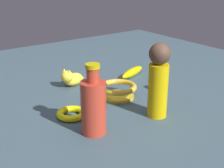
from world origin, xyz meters
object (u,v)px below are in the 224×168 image
(bowl, at_px, (118,89))
(bangle, at_px, (72,114))
(cat_figurine, at_px, (72,78))
(banana, at_px, (132,72))
(bottle_tall, at_px, (93,105))
(person_figure_adult, at_px, (158,79))
(nail_polish_jar, at_px, (159,85))

(bowl, distance_m, bangle, 0.24)
(cat_figurine, relative_size, bowl, 0.87)
(cat_figurine, xyz_separation_m, banana, (0.05, 0.29, -0.02))
(bottle_tall, bearing_deg, bangle, -178.91)
(person_figure_adult, relative_size, bowl, 1.76)
(person_figure_adult, distance_m, cat_figurine, 0.45)
(person_figure_adult, bearing_deg, bowl, -176.44)
(nail_polish_jar, height_order, bowl, bowl)
(person_figure_adult, height_order, cat_figurine, person_figure_adult)
(cat_figurine, bearing_deg, nail_polish_jar, 46.08)
(cat_figurine, relative_size, bangle, 1.23)
(bottle_tall, distance_m, bangle, 0.16)
(bottle_tall, xyz_separation_m, bowl, (-0.18, 0.23, -0.06))
(nail_polish_jar, bearing_deg, bowl, -102.01)
(bangle, bearing_deg, cat_figurine, 150.40)
(person_figure_adult, relative_size, bottle_tall, 1.15)
(bowl, xyz_separation_m, bangle, (0.04, -0.23, -0.02))
(bottle_tall, xyz_separation_m, nail_polish_jar, (-0.14, 0.42, -0.07))
(bottle_tall, height_order, banana, bottle_tall)
(nail_polish_jar, xyz_separation_m, bangle, (0.00, -0.42, -0.01))
(banana, bearing_deg, nail_polish_jar, 62.74)
(bottle_tall, bearing_deg, nail_polish_jar, 108.40)
(cat_figurine, height_order, bowl, cat_figurine)
(cat_figurine, distance_m, bowl, 0.24)
(banana, distance_m, bowl, 0.27)
(bottle_tall, bearing_deg, person_figure_adult, 83.18)
(bottle_tall, height_order, bangle, bottle_tall)
(person_figure_adult, distance_m, nail_polish_jar, 0.27)
(bottle_tall, height_order, bowl, bottle_tall)
(bowl, bearing_deg, nail_polish_jar, 77.99)
(cat_figurine, height_order, nail_polish_jar, cat_figurine)
(person_figure_adult, relative_size, cat_figurine, 2.02)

